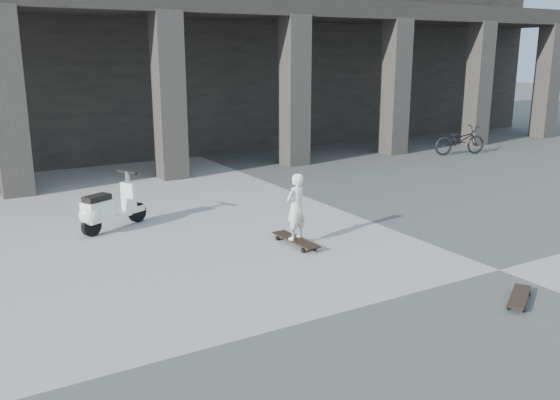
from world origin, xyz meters
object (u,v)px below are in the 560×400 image
longboard (296,240)px  scooter (103,210)px  child (296,207)px  bicycle (460,140)px  skateboard_spare (519,297)px

longboard → scooter: 3.40m
child → scooter: 3.40m
bicycle → scooter: bearing=116.6°
scooter → longboard: bearing=-68.7°
child → bicycle: size_ratio=0.65×
skateboard_spare → longboard: bearing=78.5°
child → skateboard_spare: bearing=92.2°
child → scooter: child is taller
skateboard_spare → bicycle: size_ratio=0.47×
longboard → skateboard_spare: (1.23, -3.34, -0.01)m
skateboard_spare → child: child is taller
scooter → bicycle: (11.39, 2.55, 0.05)m
longboard → child: 0.56m
skateboard_spare → bicycle: bearing=15.3°
scooter → skateboard_spare: bearing=-82.6°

